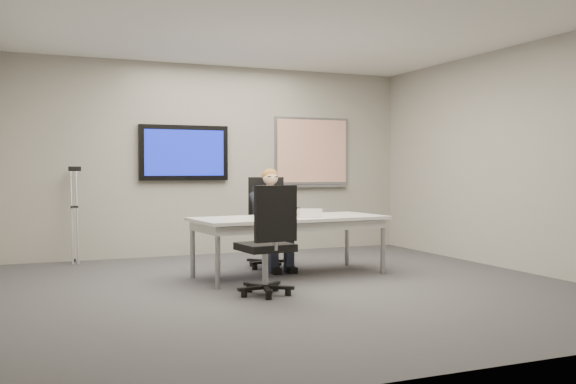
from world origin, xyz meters
name	(u,v)px	position (x,y,z in m)	size (l,w,h in m)	color
floor	(296,288)	(0.00, 0.00, 0.00)	(6.00, 6.00, 0.02)	#393A3C
ceiling	(296,22)	(0.00, 0.00, 2.80)	(6.00, 6.00, 0.02)	white
wall_back	(216,160)	(0.00, 3.00, 1.40)	(6.00, 0.02, 2.80)	#A19D91
wall_front	(487,147)	(0.00, -3.00, 1.40)	(6.00, 0.02, 2.80)	#A19D91
wall_right	(519,158)	(3.00, 0.00, 1.40)	(0.02, 6.00, 2.80)	#A19D91
conference_table	(290,223)	(0.23, 0.74, 0.62)	(2.35, 1.14, 0.70)	silver
tv_display	(184,153)	(-0.50, 2.95, 1.50)	(1.30, 0.09, 0.80)	black
whiteboard	(312,152)	(1.55, 2.97, 1.53)	(1.25, 0.08, 1.10)	gray
office_chair_far	(268,239)	(0.24, 1.47, 0.36)	(0.66, 0.66, 1.16)	black
office_chair_near	(267,261)	(-0.44, -0.29, 0.34)	(0.58, 0.58, 1.10)	black
seated_person	(274,229)	(0.23, 1.22, 0.51)	(0.41, 0.70, 1.27)	#1F2334
crutch	(74,214)	(-2.04, 2.79, 0.66)	(0.18, 0.35, 1.33)	#AEB1B6
laptop	(285,211)	(0.26, 0.97, 0.76)	(0.35, 0.36, 0.22)	#ABABAD
name_tent	(310,213)	(0.39, 0.50, 0.75)	(0.27, 0.07, 0.11)	silver
pen	(296,218)	(0.16, 0.38, 0.71)	(0.01, 0.01, 0.14)	black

